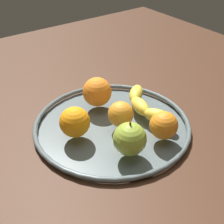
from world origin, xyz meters
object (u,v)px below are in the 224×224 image
Objects in this scene: orange_front_right at (164,125)px; fruit_bowl at (112,125)px; apple at (130,139)px; orange_back_left at (121,114)px; banana at (145,106)px; orange_front_left at (75,122)px; orange_center at (97,92)px.

fruit_bowl is at bearing -152.70° from orange_front_right.
orange_back_left is (-9.27, 4.63, -0.56)cm from apple.
fruit_bowl is 10.31cm from banana.
orange_front_right is at bearing -6.94° from banana.
orange_back_left is (2.20, 1.00, 4.05)cm from fruit_bowl.
orange_front_left is 20.59cm from orange_front_right.
orange_front_right is at bearing 27.30° from fruit_bowl.
banana is at bearing 127.11° from apple.
orange_front_left is (7.98, -11.62, -0.28)cm from orange_center.
orange_center is (-20.44, 5.27, 0.19)cm from apple.
orange_front_right is at bearing 12.13° from orange_center.
orange_front_left is at bearing -83.80° from banana.
fruit_bowl is at bearing -10.37° from orange_center.
banana is 3.05× the size of orange_front_right.
orange_front_left reaches higher than orange_back_left.
orange_front_right is at bearing 87.78° from apple.
apple reaches higher than orange_back_left.
orange_front_right is (20.82, 4.47, -0.58)cm from orange_center.
apple is at bearing -26.51° from orange_back_left.
fruit_bowl is 1.95× the size of banana.
orange_center is at bearing -167.87° from orange_front_right.
apple reaches higher than orange_front_right.
banana is 2.60× the size of orange_center.
orange_center is at bearing 124.48° from orange_front_left.
orange_back_left is at bearing -152.05° from orange_front_right.
orange_back_left is at bearing 73.80° from orange_front_left.
banana is 2.47× the size of apple.
apple is 1.13× the size of orange_front_left.
orange_front_left is 1.09× the size of orange_front_right.
banana is 9.04cm from orange_back_left.
orange_front_left is at bearing -106.20° from orange_back_left.
orange_center is (-8.97, 1.64, 4.79)cm from fruit_bowl.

